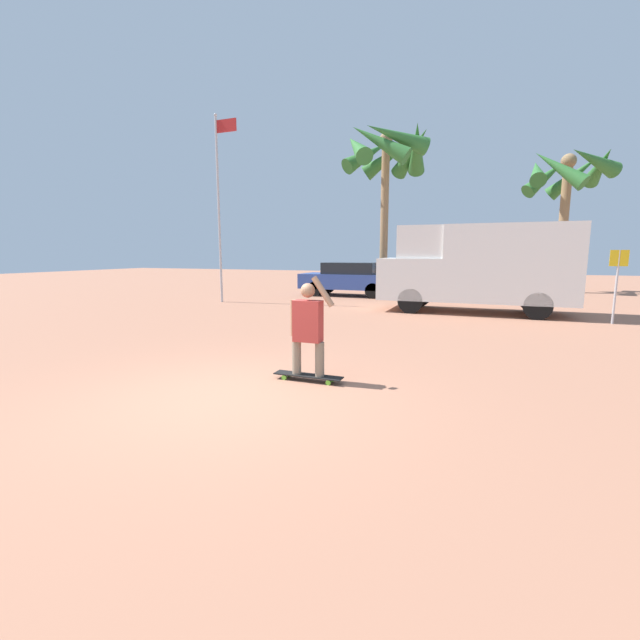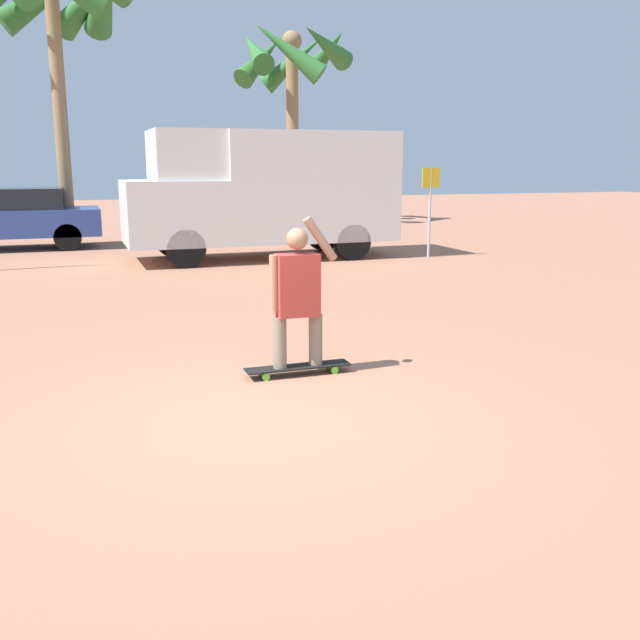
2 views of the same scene
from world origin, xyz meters
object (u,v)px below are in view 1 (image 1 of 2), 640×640
camper_van (479,265)px  palm_tree_center_background (388,154)px  skateboard (308,376)px  street_sign (617,276)px  palm_tree_near_van (567,176)px  parked_car_blue (350,278)px  person_skateboarder (308,324)px  flagpole (220,200)px

camper_van → palm_tree_center_background: palm_tree_center_background is taller
skateboard → street_sign: street_sign is taller
camper_van → palm_tree_near_van: 10.91m
parked_car_blue → palm_tree_center_background: (1.47, 0.81, 5.51)m
skateboard → street_sign: 9.97m
camper_van → skateboard: bearing=-103.4°
palm_tree_near_van → street_sign: 11.38m
palm_tree_near_van → camper_van: bearing=-110.8°
person_skateboarder → palm_tree_center_background: bearing=98.2°
palm_tree_center_background → street_sign: size_ratio=3.71×
camper_van → palm_tree_near_van: (3.58, 9.45, 4.09)m
person_skateboarder → palm_tree_near_van: size_ratio=0.22×
street_sign → camper_van: bearing=163.4°
skateboard → parked_car_blue: parked_car_blue is taller
camper_van → street_sign: bearing=-16.6°
camper_van → street_sign: (3.60, -1.07, -0.22)m
street_sign → skateboard: bearing=-125.6°
flagpole → palm_tree_near_van: bearing=36.9°
skateboard → parked_car_blue: bearing=105.0°
palm_tree_near_van → person_skateboarder: bearing=-107.2°
camper_van → palm_tree_near_van: bearing=69.2°
flagpole → street_sign: bearing=-2.7°
camper_van → parked_car_blue: camper_van is taller
person_skateboarder → street_sign: size_ratio=0.75×
parked_car_blue → flagpole: size_ratio=0.61×
camper_van → flagpole: (-9.60, -0.44, 2.46)m
parked_car_blue → palm_tree_near_van: (9.21, 5.62, 4.83)m
palm_tree_near_van → skateboard: bearing=-107.2°
person_skateboarder → flagpole: flagpole is taller
skateboard → camper_van: 9.48m
camper_van → flagpole: flagpole is taller
palm_tree_near_van → palm_tree_center_background: (-7.74, -4.80, 0.68)m
skateboard → palm_tree_center_background: 15.24m
skateboard → palm_tree_near_van: size_ratio=0.16×
skateboard → parked_car_blue: size_ratio=0.25×
street_sign → parked_car_blue: bearing=152.0°
palm_tree_center_background → flagpole: palm_tree_center_background is taller
person_skateboarder → parked_car_blue: (-3.46, 12.95, -0.07)m
person_skateboarder → flagpole: size_ratio=0.21×
person_skateboarder → flagpole: bearing=130.6°
person_skateboarder → camper_van: bearing=76.6°
flagpole → camper_van: bearing=2.6°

